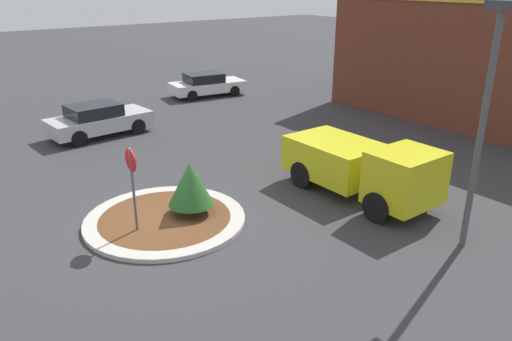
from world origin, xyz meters
TOP-DOWN VIEW (x-y plane):
  - ground_plane at (0.00, 0.00)m, footprint 120.00×120.00m
  - traffic_island at (0.00, 0.00)m, footprint 4.54×4.54m
  - stop_sign at (0.20, -0.94)m, footprint 0.62×0.07m
  - island_shrub at (0.21, 0.75)m, footprint 1.30×1.30m
  - utility_truck at (2.13, 5.71)m, footprint 5.05×2.15m
  - storefront_building at (-0.09, 17.32)m, footprint 15.13×6.07m
  - parked_sedan_silver at (-9.15, 1.57)m, footprint 2.18×4.44m
  - parked_sedan_white at (-13.01, 9.47)m, footprint 2.44×4.47m
  - light_pole at (5.83, 5.55)m, footprint 0.70×0.30m

SIDE VIEW (x-z plane):
  - ground_plane at x=0.00m, z-range 0.00..0.00m
  - traffic_island at x=0.00m, z-range 0.00..0.13m
  - parked_sedan_white at x=-13.01m, z-range 0.01..1.34m
  - parked_sedan_silver at x=-9.15m, z-range 0.01..1.43m
  - utility_truck at x=2.13m, z-range 0.06..1.99m
  - island_shrub at x=0.21m, z-range 0.27..1.82m
  - stop_sign at x=0.20m, z-range 0.44..2.89m
  - storefront_building at x=-0.09m, z-range 0.00..6.76m
  - light_pole at x=5.83m, z-range 0.55..6.57m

